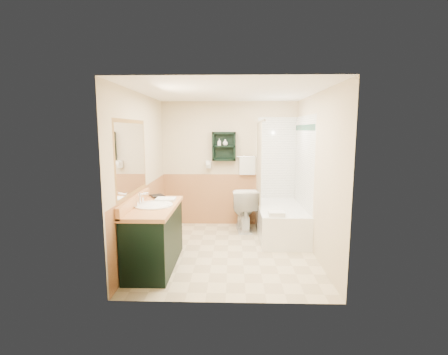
# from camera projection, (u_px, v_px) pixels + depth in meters

# --- Properties ---
(floor) EXTENTS (3.00, 3.00, 0.00)m
(floor) POSITION_uv_depth(u_px,v_px,m) (228.00, 251.00, 5.02)
(floor) COLOR beige
(floor) RESTS_ON ground
(back_wall) EXTENTS (2.60, 0.04, 2.40)m
(back_wall) POSITION_uv_depth(u_px,v_px,m) (229.00, 164.00, 6.34)
(back_wall) COLOR #F3E3BE
(back_wall) RESTS_ON ground
(left_wall) EXTENTS (0.04, 3.00, 2.40)m
(left_wall) POSITION_uv_depth(u_px,v_px,m) (140.00, 174.00, 4.88)
(left_wall) COLOR #F3E3BE
(left_wall) RESTS_ON ground
(right_wall) EXTENTS (0.04, 3.00, 2.40)m
(right_wall) POSITION_uv_depth(u_px,v_px,m) (317.00, 175.00, 4.80)
(right_wall) COLOR #F3E3BE
(right_wall) RESTS_ON ground
(ceiling) EXTENTS (2.60, 3.00, 0.04)m
(ceiling) POSITION_uv_depth(u_px,v_px,m) (228.00, 91.00, 4.66)
(ceiling) COLOR white
(ceiling) RESTS_ON back_wall
(wainscot_left) EXTENTS (2.98, 2.98, 1.00)m
(wainscot_left) POSITION_uv_depth(u_px,v_px,m) (144.00, 219.00, 4.98)
(wainscot_left) COLOR tan
(wainscot_left) RESTS_ON left_wall
(wainscot_back) EXTENTS (2.58, 2.58, 1.00)m
(wainscot_back) POSITION_uv_depth(u_px,v_px,m) (229.00, 199.00, 6.41)
(wainscot_back) COLOR tan
(wainscot_back) RESTS_ON back_wall
(mirror_frame) EXTENTS (1.30, 1.30, 1.00)m
(mirror_frame) POSITION_uv_depth(u_px,v_px,m) (132.00, 158.00, 4.29)
(mirror_frame) COLOR olive
(mirror_frame) RESTS_ON left_wall
(mirror_glass) EXTENTS (1.20, 1.20, 0.90)m
(mirror_glass) POSITION_uv_depth(u_px,v_px,m) (132.00, 158.00, 4.29)
(mirror_glass) COLOR white
(mirror_glass) RESTS_ON left_wall
(tile_right) EXTENTS (1.50, 1.50, 2.10)m
(tile_right) POSITION_uv_depth(u_px,v_px,m) (303.00, 178.00, 5.57)
(tile_right) COLOR white
(tile_right) RESTS_ON right_wall
(tile_back) EXTENTS (0.95, 0.95, 2.10)m
(tile_back) POSITION_uv_depth(u_px,v_px,m) (282.00, 172.00, 6.29)
(tile_back) COLOR white
(tile_back) RESTS_ON back_wall
(tile_accent) EXTENTS (1.50, 1.50, 0.10)m
(tile_accent) POSITION_uv_depth(u_px,v_px,m) (304.00, 128.00, 5.44)
(tile_accent) COLOR #12412E
(tile_accent) RESTS_ON right_wall
(wall_shelf) EXTENTS (0.45, 0.15, 0.55)m
(wall_shelf) POSITION_uv_depth(u_px,v_px,m) (224.00, 146.00, 6.18)
(wall_shelf) COLOR black
(wall_shelf) RESTS_ON back_wall
(hair_dryer) EXTENTS (0.10, 0.24, 0.18)m
(hair_dryer) POSITION_uv_depth(u_px,v_px,m) (209.00, 164.00, 6.27)
(hair_dryer) COLOR white
(hair_dryer) RESTS_ON back_wall
(towel_bar) EXTENTS (0.40, 0.06, 0.40)m
(towel_bar) POSITION_uv_depth(u_px,v_px,m) (247.00, 157.00, 6.24)
(towel_bar) COLOR silver
(towel_bar) RESTS_ON back_wall
(curtain_rod) EXTENTS (0.03, 1.60, 0.03)m
(curtain_rod) POSITION_uv_depth(u_px,v_px,m) (260.00, 122.00, 5.45)
(curtain_rod) COLOR silver
(curtain_rod) RESTS_ON back_wall
(shower_curtain) EXTENTS (1.05, 1.05, 1.70)m
(shower_curtain) POSITION_uv_depth(u_px,v_px,m) (259.00, 170.00, 5.75)
(shower_curtain) COLOR #BFAD90
(shower_curtain) RESTS_ON curtain_rod
(vanity) EXTENTS (0.59, 1.34, 0.85)m
(vanity) POSITION_uv_depth(u_px,v_px,m) (155.00, 236.00, 4.43)
(vanity) COLOR black
(vanity) RESTS_ON ground
(bathtub) EXTENTS (0.80, 1.50, 0.53)m
(bathtub) POSITION_uv_depth(u_px,v_px,m) (281.00, 222.00, 5.68)
(bathtub) COLOR white
(bathtub) RESTS_ON ground
(toilet) EXTENTS (0.52, 0.85, 0.80)m
(toilet) POSITION_uv_depth(u_px,v_px,m) (244.00, 209.00, 6.07)
(toilet) COLOR white
(toilet) RESTS_ON ground
(counter_towel) EXTENTS (0.27, 0.21, 0.04)m
(counter_towel) POSITION_uv_depth(u_px,v_px,m) (166.00, 199.00, 4.67)
(counter_towel) COLOR silver
(counter_towel) RESTS_ON vanity
(vanity_book) EXTENTS (0.17, 0.12, 0.25)m
(vanity_book) POSITION_uv_depth(u_px,v_px,m) (151.00, 189.00, 4.88)
(vanity_book) COLOR black
(vanity_book) RESTS_ON vanity
(tub_towel) EXTENTS (0.25, 0.21, 0.07)m
(tub_towel) POSITION_uv_depth(u_px,v_px,m) (276.00, 214.00, 5.04)
(tub_towel) COLOR silver
(tub_towel) RESTS_ON bathtub
(soap_bottle_a) EXTENTS (0.06, 0.13, 0.06)m
(soap_bottle_a) POSITION_uv_depth(u_px,v_px,m) (219.00, 144.00, 6.17)
(soap_bottle_a) COLOR white
(soap_bottle_a) RESTS_ON wall_shelf
(soap_bottle_b) EXTENTS (0.11, 0.13, 0.10)m
(soap_bottle_b) POSITION_uv_depth(u_px,v_px,m) (225.00, 143.00, 6.17)
(soap_bottle_b) COLOR white
(soap_bottle_b) RESTS_ON wall_shelf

